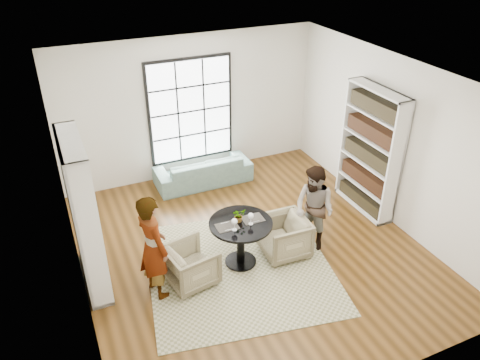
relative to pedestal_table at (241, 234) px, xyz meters
name	(u,v)px	position (x,y,z in m)	size (l,w,h in m)	color
ground	(251,248)	(0.32, 0.28, -0.58)	(6.00, 6.00, 0.00)	brown
room_shell	(238,170)	(0.32, 0.82, 0.68)	(6.00, 6.01, 6.00)	silver
rug	(239,268)	(-0.07, -0.12, -0.57)	(2.89, 2.89, 0.01)	tan
pedestal_table	(241,234)	(0.00, 0.00, 0.00)	(1.01, 1.01, 0.80)	black
sofa	(203,170)	(0.35, 2.73, -0.29)	(2.01, 0.78, 0.59)	gray
armchair_left	(191,265)	(-0.88, -0.10, -0.25)	(0.70, 0.72, 0.66)	tan
armchair_right	(284,236)	(0.76, -0.07, -0.24)	(0.74, 0.76, 0.69)	#C1B98A
person_left	(153,247)	(-1.43, -0.10, 0.27)	(0.62, 0.41, 1.70)	gray
person_right	(314,209)	(1.31, -0.07, 0.17)	(0.73, 0.57, 1.50)	gray
placemat_left	(227,227)	(-0.24, -0.02, 0.23)	(0.34, 0.26, 0.01)	black
placemat_right	(253,219)	(0.21, 0.01, 0.23)	(0.34, 0.26, 0.01)	black
cutlery_left	(227,226)	(-0.24, -0.02, 0.23)	(0.14, 0.22, 0.01)	#B9B9BE
cutlery_right	(253,218)	(0.21, 0.01, 0.23)	(0.14, 0.22, 0.01)	#B9B9BE
wine_glass_left	(234,222)	(-0.17, -0.14, 0.37)	(0.10, 0.10, 0.21)	silver
wine_glass_right	(251,216)	(0.13, -0.10, 0.37)	(0.09, 0.09, 0.20)	silver
flower_centerpiece	(239,215)	(-0.01, 0.05, 0.33)	(0.20, 0.17, 0.22)	gray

